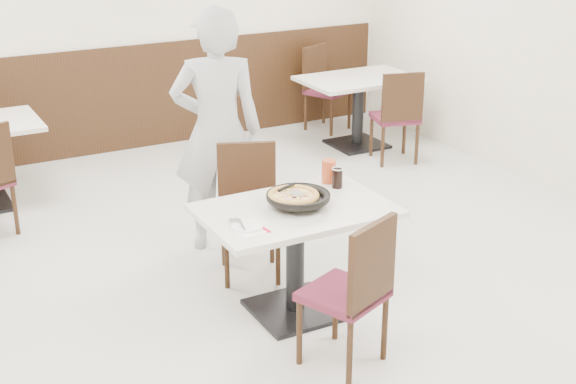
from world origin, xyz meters
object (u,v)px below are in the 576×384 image
bg_table_right (358,112)px  bg_chair_right_far (328,89)px  pizza (293,198)px  red_cup (329,171)px  main_table (295,261)px  pizza_pan (298,200)px  chair_near (343,291)px  side_plate (247,226)px  chair_far (250,214)px  cola_glass (337,179)px  diner_person (217,131)px  bg_chair_right_near (395,115)px

bg_table_right → bg_chair_right_far: bg_chair_right_far is taller
pizza → red_cup: 0.51m
main_table → pizza_pan: (0.03, 0.01, 0.42)m
chair_near → side_plate: size_ratio=4.95×
main_table → side_plate: 0.57m
chair_far → bg_chair_right_far: same height
main_table → bg_table_right: (2.32, 2.82, 0.00)m
cola_glass → bg_chair_right_far: bearing=59.8°
pizza_pan → diner_person: bearing=91.7°
main_table → bg_chair_right_far: bearing=56.1°
chair_far → bg_chair_right_near: bearing=-125.6°
diner_person → bg_chair_right_far: size_ratio=1.97×
cola_glass → bg_chair_right_far: (1.92, 3.31, -0.34)m
bg_chair_right_far → side_plate: bearing=29.0°
chair_near → pizza_pan: chair_near is taller
bg_chair_right_near → bg_chair_right_far: 1.25m
pizza → main_table: bearing=-78.8°
chair_near → bg_chair_right_near: size_ratio=1.00×
chair_far → chair_near: bearing=110.0°
chair_near → side_plate: chair_near is taller
cola_glass → pizza: bearing=-159.4°
bg_table_right → red_cup: bearing=-126.9°
diner_person → bg_chair_right_near: bearing=-135.7°
chair_near → bg_chair_right_far: bearing=37.7°
main_table → pizza_pan: bearing=20.9°
bg_chair_right_far → cola_glass: bearing=36.0°
red_cup → bg_chair_right_near: 2.78m
red_cup → pizza_pan: bearing=-144.4°
chair_far → pizza: 0.69m
bg_table_right → bg_chair_right_near: bearing=-84.3°
chair_far → bg_table_right: chair_far is taller
cola_glass → bg_chair_right_far: size_ratio=0.14×
bg_table_right → bg_chair_right_near: size_ratio=1.26×
chair_far → bg_chair_right_near: same height
bg_chair_right_near → pizza: bearing=-121.3°
chair_near → pizza: chair_near is taller
cola_glass → red_cup: size_ratio=0.81×
chair_near → chair_far: 1.28m
pizza_pan → chair_near: bearing=-95.7°
main_table → pizza_pan: 0.42m
pizza → chair_far: bearing=91.9°
chair_far → pizza_pan: 0.70m
pizza → bg_chair_right_far: (2.35, 3.47, -0.34)m
chair_near → pizza_pan: bearing=61.9°
pizza_pan → bg_table_right: 3.66m
pizza_pan → cola_glass: (0.40, 0.17, 0.02)m
chair_near → bg_chair_right_far: size_ratio=1.00×
cola_glass → diner_person: size_ratio=0.07×
chair_near → side_plate: (-0.36, 0.51, 0.28)m
cola_glass → chair_far: bearing=134.9°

